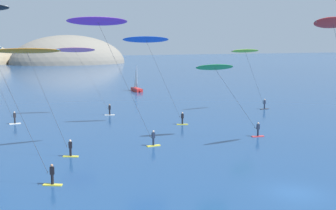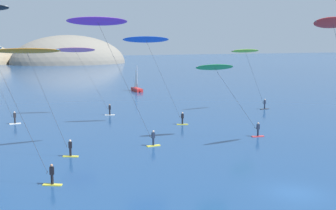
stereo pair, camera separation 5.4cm
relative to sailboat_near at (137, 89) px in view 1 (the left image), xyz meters
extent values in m
plane|color=navy|center=(-10.46, -65.21, -0.64)|extent=(600.00, 600.00, 0.00)
ellipsoid|color=slate|center=(7.95, 126.70, -0.64)|extent=(57.43, 39.85, 28.52)
cube|color=#B22323|center=(0.01, 0.31, -0.29)|extent=(1.55, 4.84, 0.70)
cone|color=#B22323|center=(-0.07, -2.09, -0.29)|extent=(0.73, 2.18, 0.67)
cylinder|color=#B2B2B7|center=(0.00, 0.01, 2.56)|extent=(0.12, 0.12, 5.00)
pyramid|color=white|center=(0.03, 0.90, 2.38)|extent=(0.14, 1.80, 4.25)
cylinder|color=#A5A5AD|center=(0.03, 0.90, 0.31)|extent=(0.14, 1.80, 0.08)
cube|color=yellow|center=(-26.71, -56.24, -0.60)|extent=(1.50, 1.09, 0.08)
cylinder|color=black|center=(-26.71, -56.24, -0.16)|extent=(0.22, 0.22, 0.80)
cube|color=black|center=(-26.71, -56.24, 0.54)|extent=(0.38, 0.29, 0.60)
sphere|color=#9E7051|center=(-26.71, -56.24, 0.96)|extent=(0.22, 0.22, 0.22)
cylinder|color=black|center=(-27.04, -56.14, 0.42)|extent=(0.20, 0.54, 0.04)
cylinder|color=#333338|center=(-29.34, -55.45, 6.63)|extent=(4.63, 1.42, 12.42)
cube|color=#2D2D33|center=(11.10, -32.04, -0.60)|extent=(1.51, 0.45, 0.08)
cylinder|color=#192338|center=(11.10, -32.04, -0.16)|extent=(0.22, 0.22, 0.80)
cube|color=#192338|center=(11.10, -32.04, 0.54)|extent=(0.36, 0.24, 0.60)
sphere|color=beige|center=(11.10, -32.04, 0.96)|extent=(0.22, 0.22, 0.22)
cylinder|color=black|center=(10.76, -32.08, 0.42)|extent=(0.10, 0.55, 0.04)
ellipsoid|color=#8CD12D|center=(6.67, -32.54, 9.01)|extent=(5.57, 1.69, 0.69)
cylinder|color=#722DD1|center=(6.67, -32.54, 9.06)|extent=(5.19, 0.74, 0.16)
cylinder|color=#333338|center=(8.71, -32.31, 4.66)|extent=(4.11, 0.49, 8.50)
cube|color=silver|center=(-14.02, -27.41, -0.60)|extent=(1.54, 0.91, 0.08)
cylinder|color=black|center=(-14.02, -27.41, -0.16)|extent=(0.22, 0.22, 0.80)
cube|color=black|center=(-14.02, -27.41, 0.54)|extent=(0.38, 0.28, 0.60)
sphere|color=#9E7051|center=(-14.02, -27.41, 0.96)|extent=(0.22, 0.22, 0.22)
cylinder|color=black|center=(-14.36, -27.32, 0.42)|extent=(0.18, 0.54, 0.04)
ellipsoid|color=pink|center=(-18.71, -26.21, 9.25)|extent=(5.93, 2.68, 0.88)
cylinder|color=#14895B|center=(-18.71, -26.21, 9.30)|extent=(5.37, 1.52, 0.16)
cylinder|color=#333338|center=(-16.53, -26.77, 4.78)|extent=(4.38, 1.14, 8.74)
cube|color=yellow|center=(-14.90, -47.81, -0.60)|extent=(1.51, 0.45, 0.08)
cylinder|color=#192338|center=(-14.90, -47.81, -0.16)|extent=(0.22, 0.22, 0.80)
cube|color=#192338|center=(-14.90, -47.81, 0.54)|extent=(0.35, 0.22, 0.60)
sphere|color=beige|center=(-14.90, -47.81, 0.96)|extent=(0.22, 0.22, 0.22)
cylinder|color=black|center=(-15.25, -47.83, 0.42)|extent=(0.07, 0.55, 0.04)
ellipsoid|color=purple|center=(-20.74, -48.15, 12.43)|extent=(6.17, 1.54, 0.95)
cylinder|color=#7ACC42|center=(-20.74, -48.15, 12.48)|extent=(5.80, 0.50, 0.16)
cylinder|color=#333338|center=(-18.00, -47.99, 6.37)|extent=(5.52, 0.35, 11.92)
ellipsoid|color=red|center=(0.60, -56.72, 12.32)|extent=(5.42, 2.02, 1.20)
cylinder|color=#23D6DB|center=(0.60, -56.72, 12.37)|extent=(5.00, 0.77, 0.16)
cube|color=yellow|center=(-23.86, -48.54, -0.60)|extent=(1.51, 1.05, 0.08)
cylinder|color=black|center=(-23.86, -48.54, -0.16)|extent=(0.22, 0.22, 0.80)
cube|color=black|center=(-23.86, -48.54, 0.54)|extent=(0.38, 0.28, 0.60)
sphere|color=beige|center=(-23.86, -48.54, 0.96)|extent=(0.22, 0.22, 0.22)
cylinder|color=black|center=(-24.20, -48.45, 0.42)|extent=(0.17, 0.54, 0.04)
ellipsoid|color=orange|center=(-27.40, -47.64, 9.63)|extent=(6.31, 2.62, 0.66)
cylinder|color=#0F7FE5|center=(-27.40, -47.64, 9.68)|extent=(5.77, 1.60, 0.16)
cylinder|color=#333338|center=(-25.80, -48.05, 4.97)|extent=(3.23, 0.84, 9.12)
cube|color=silver|center=(-27.73, -28.90, -0.60)|extent=(1.53, 0.52, 0.08)
cylinder|color=black|center=(-27.73, -28.90, -0.16)|extent=(0.22, 0.22, 0.80)
cube|color=black|center=(-27.73, -28.90, 0.54)|extent=(0.37, 0.25, 0.60)
sphere|color=beige|center=(-27.73, -28.90, 0.96)|extent=(0.22, 0.22, 0.22)
cylinder|color=black|center=(-28.08, -28.96, 0.42)|extent=(0.13, 0.55, 0.04)
cube|color=red|center=(-1.91, -48.51, -0.60)|extent=(1.54, 0.63, 0.08)
cylinder|color=#192338|center=(-1.91, -48.51, -0.16)|extent=(0.22, 0.22, 0.80)
cube|color=#192338|center=(-1.91, -48.51, 0.54)|extent=(0.36, 0.24, 0.60)
sphere|color=tan|center=(-1.91, -48.51, 0.96)|extent=(0.22, 0.22, 0.22)
cylinder|color=black|center=(-2.26, -48.47, 0.42)|extent=(0.10, 0.55, 0.04)
ellipsoid|color=green|center=(-7.54, -47.85, 7.64)|extent=(4.63, 1.87, 0.87)
cylinder|color=#D660B7|center=(-7.54, -47.85, 7.69)|extent=(4.27, 0.66, 0.16)
cylinder|color=#333338|center=(-4.90, -48.16, 3.98)|extent=(5.30, 0.65, 7.14)
cube|color=yellow|center=(-7.01, -38.43, -0.60)|extent=(1.54, 0.96, 0.08)
cylinder|color=black|center=(-7.01, -38.43, -0.16)|extent=(0.22, 0.22, 0.80)
cube|color=black|center=(-7.01, -38.43, 0.54)|extent=(0.38, 0.27, 0.60)
sphere|color=tan|center=(-7.01, -38.43, 0.96)|extent=(0.22, 0.22, 0.22)
cylinder|color=black|center=(-7.35, -38.36, 0.42)|extent=(0.16, 0.55, 0.04)
ellipsoid|color=blue|center=(-11.76, -37.34, 10.73)|extent=(6.11, 2.57, 0.96)
cylinder|color=gold|center=(-11.76, -37.34, 10.78)|extent=(5.57, 1.43, 0.16)
cylinder|color=#333338|center=(-9.55, -37.85, 5.52)|extent=(4.44, 1.04, 10.22)
camera|label=1|loc=(-31.00, -88.81, 10.51)|focal=45.00mm
camera|label=2|loc=(-30.95, -88.83, 10.51)|focal=45.00mm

